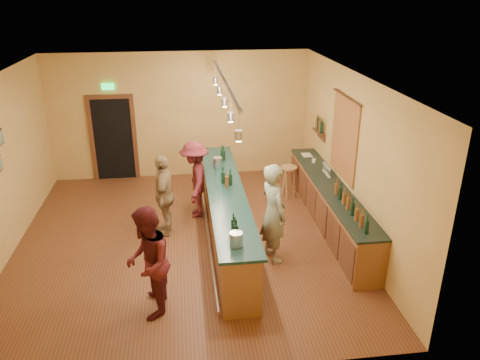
{
  "coord_description": "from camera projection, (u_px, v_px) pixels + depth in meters",
  "views": [
    {
      "loc": [
        0.03,
        -8.16,
        4.68
      ],
      "look_at": [
        1.11,
        0.2,
        1.15
      ],
      "focal_mm": 35.0,
      "sensor_mm": 36.0,
      "label": 1
    }
  ],
  "objects": [
    {
      "name": "wall_front",
      "position": [
        186.0,
        270.0,
        5.45
      ],
      "size": [
        6.5,
        0.02,
        3.2
      ],
      "primitive_type": "cube",
      "color": "#B99345",
      "rests_on": "floor"
    },
    {
      "name": "bar_stool",
      "position": [
        289.0,
        172.0,
        10.86
      ],
      "size": [
        0.38,
        0.38,
        0.79
      ],
      "rotation": [
        0.0,
        0.0,
        -0.41
      ],
      "color": "#AF724F",
      "rests_on": "floor"
    },
    {
      "name": "doorway",
      "position": [
        113.0,
        137.0,
        11.81
      ],
      "size": [
        1.15,
        0.09,
        2.48
      ],
      "color": "black",
      "rests_on": "wall_back"
    },
    {
      "name": "customer_a",
      "position": [
        148.0,
        263.0,
        6.91
      ],
      "size": [
        0.69,
        0.87,
        1.76
      ],
      "primitive_type": "imported",
      "rotation": [
        0.0,
        0.0,
        -1.6
      ],
      "color": "#59191E",
      "rests_on": "floor"
    },
    {
      "name": "customer_c",
      "position": [
        195.0,
        179.0,
        9.96
      ],
      "size": [
        0.68,
        1.11,
        1.68
      ],
      "primitive_type": "imported",
      "rotation": [
        0.0,
        0.0,
        -1.62
      ],
      "color": "#59191E",
      "rests_on": "floor"
    },
    {
      "name": "wall_back",
      "position": [
        180.0,
        116.0,
        11.85
      ],
      "size": [
        6.5,
        0.02,
        3.2
      ],
      "primitive_type": "cube",
      "color": "#B99345",
      "rests_on": "floor"
    },
    {
      "name": "back_counter",
      "position": [
        330.0,
        206.0,
        9.59
      ],
      "size": [
        0.6,
        4.55,
        1.27
      ],
      "color": "brown",
      "rests_on": "floor"
    },
    {
      "name": "pendant_track",
      "position": [
        224.0,
        89.0,
        8.21
      ],
      "size": [
        0.11,
        4.6,
        0.5
      ],
      "color": "silver",
      "rests_on": "ceiling"
    },
    {
      "name": "tasting_bar",
      "position": [
        226.0,
        210.0,
        9.13
      ],
      "size": [
        0.73,
        5.1,
        1.38
      ],
      "color": "brown",
      "rests_on": "floor"
    },
    {
      "name": "floor",
      "position": [
        186.0,
        240.0,
        9.27
      ],
      "size": [
        7.0,
        7.0,
        0.0
      ],
      "primitive_type": "plane",
      "color": "#562F18",
      "rests_on": "ground"
    },
    {
      "name": "ceiling",
      "position": [
        178.0,
        78.0,
        8.03
      ],
      "size": [
        6.5,
        7.0,
        0.02
      ],
      "primitive_type": "cube",
      "color": "silver",
      "rests_on": "wall_back"
    },
    {
      "name": "customer_b",
      "position": [
        164.0,
        195.0,
        9.22
      ],
      "size": [
        0.51,
        1.02,
        1.68
      ],
      "primitive_type": "imported",
      "rotation": [
        0.0,
        0.0,
        -1.68
      ],
      "color": "#997A51",
      "rests_on": "floor"
    },
    {
      "name": "tapestry",
      "position": [
        344.0,
        138.0,
        9.3
      ],
      "size": [
        0.03,
        1.4,
        1.6
      ],
      "primitive_type": "cube",
      "color": "maroon",
      "rests_on": "wall_right"
    },
    {
      "name": "bottle_shelf",
      "position": [
        319.0,
        126.0,
        10.74
      ],
      "size": [
        0.17,
        0.55,
        0.54
      ],
      "color": "#532D18",
      "rests_on": "wall_right"
    },
    {
      "name": "bartender",
      "position": [
        273.0,
        213.0,
        8.31
      ],
      "size": [
        0.63,
        0.78,
        1.85
      ],
      "primitive_type": "imported",
      "rotation": [
        0.0,
        0.0,
        1.88
      ],
      "color": "gray",
      "rests_on": "floor"
    },
    {
      "name": "wall_right",
      "position": [
        351.0,
        157.0,
        9.03
      ],
      "size": [
        0.02,
        7.0,
        3.2
      ],
      "primitive_type": "cube",
      "color": "#B99345",
      "rests_on": "floor"
    }
  ]
}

